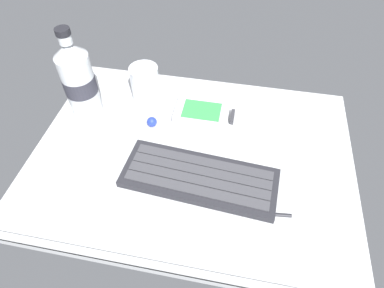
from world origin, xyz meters
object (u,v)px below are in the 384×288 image
Objects in this scene: trackball_mouse at (152,122)px; keyboard at (199,178)px; handheld_device at (205,113)px; water_bottle at (79,81)px; juice_cup at (145,85)px; stylus_pen at (264,213)px.

keyboard is at bearing -44.16° from trackball_mouse.
handheld_device is 0.62× the size of water_bottle.
water_bottle reaches higher than handheld_device.
keyboard is at bearing -25.79° from water_bottle.
juice_cup reaches higher than keyboard.
handheld_device is at bearing -12.73° from juice_cup.
water_bottle is 9.45× the size of trackball_mouse.
juice_cup is 38.69cm from stylus_pen.
juice_cup is at bearing 132.02° from stylus_pen.
handheld_device is at bearing 9.22° from water_bottle.
water_bottle reaches higher than keyboard.
keyboard reaches higher than stylus_pen.
handheld_device is 5.82× the size of trackball_mouse.
juice_cup is 0.41× the size of water_bottle.
handheld_device is 15.03cm from juice_cup.
stylus_pen is (12.40, -4.92, -0.46)cm from keyboard.
trackball_mouse is at bearing -4.28° from water_bottle.
juice_cup is at bearing 167.27° from handheld_device.
handheld_device is 1.35× the size of stylus_pen.
water_bottle is 2.19× the size of stylus_pen.
stylus_pen is (25.04, -17.18, -0.75)cm from trackball_mouse.
water_bottle reaches higher than stylus_pen.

